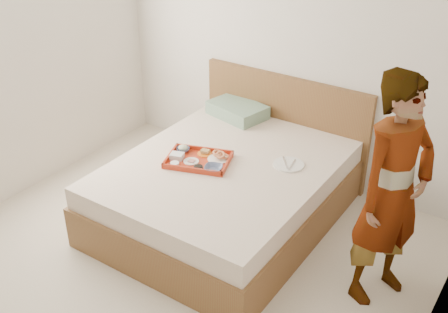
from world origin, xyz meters
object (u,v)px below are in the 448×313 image
dinner_plate (289,164)px  person (393,192)px  tray (198,160)px  bed (226,191)px

dinner_plate → person: bearing=-21.7°
tray → person: (1.54, -0.01, 0.26)m
person → bed: bearing=109.4°
dinner_plate → person: 1.03m
tray → dinner_plate: size_ratio=2.02×
bed → dinner_plate: 0.56m
dinner_plate → bed: bearing=-150.3°
tray → person: size_ratio=0.30×
bed → tray: size_ratio=4.06×
tray → bed: bearing=11.6°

